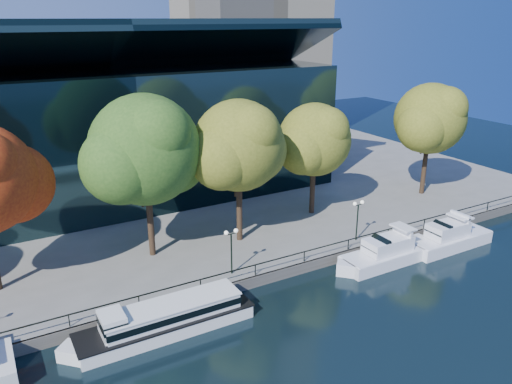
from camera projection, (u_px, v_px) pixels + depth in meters
ground at (275, 303)px, 39.71m from camera, size 160.00×160.00×0.00m
promenade at (138, 177)px, 69.36m from camera, size 90.00×67.08×1.00m
railing at (255, 265)px, 41.73m from camera, size 88.20×0.08×0.99m
convention_building at (112, 130)px, 61.07m from camera, size 50.00×24.57×21.43m
tour_boat at (162, 319)px, 35.67m from camera, size 14.02×3.13×2.66m
cruiser_near at (388, 253)px, 45.98m from camera, size 11.34×2.92×3.29m
cruiser_far at (447, 238)px, 48.88m from camera, size 10.39×2.88×3.39m
tree_2 at (148, 152)px, 42.55m from camera, size 11.96×9.81×14.67m
tree_3 at (241, 147)px, 45.78m from camera, size 10.62×8.71×13.68m
tree_4 at (316, 141)px, 52.86m from camera, size 9.72×7.97×12.18m
tree_5 at (431, 120)px, 58.64m from camera, size 10.40×8.52×13.44m
lamp_1 at (231, 241)px, 41.34m from camera, size 1.26×0.36×4.03m
lamp_2 at (358, 211)px, 47.69m from camera, size 1.26×0.36×4.03m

